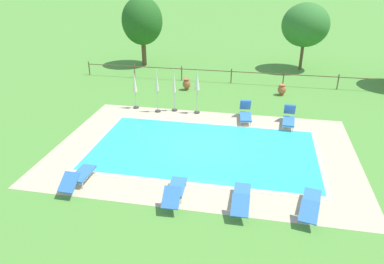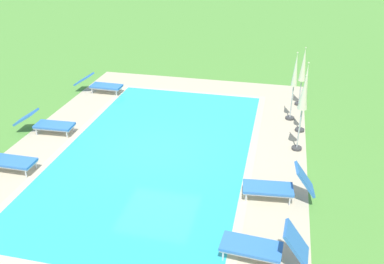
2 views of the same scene
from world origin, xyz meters
TOP-DOWN VIEW (x-y plane):
  - ground_plane at (0.00, 0.00)m, footprint 160.00×160.00m
  - pool_deck_paving at (0.00, 0.00)m, footprint 13.77×9.29m
  - swimming_pool_water at (0.00, 0.00)m, footprint 10.20×5.73m
  - pool_coping_rim at (0.00, 0.00)m, footprint 10.68×6.21m
  - sun_lounger_north_near_steps at (-4.30, -3.82)m, footprint 0.64×2.04m
  - sun_lounger_north_mid at (4.39, -3.88)m, footprint 0.99×2.15m
  - sun_lounger_north_far at (1.68, 3.84)m, footprint 0.77×1.87m
  - sun_lounger_north_end at (-0.39, -4.03)m, footprint 0.69×2.05m
  - sun_lounger_south_near_corner at (2.01, -3.99)m, footprint 0.61×2.05m
  - sun_lounger_south_far at (3.98, 3.62)m, footprint 0.73×1.87m
  - patio_umbrella_closed_row_west at (-1.11, 4.35)m, footprint 0.32×0.32m
  - patio_umbrella_closed_row_mid_west at (-2.46, 4.45)m, footprint 0.32×0.32m
  - patio_umbrella_closed_row_centre at (-4.81, 4.43)m, footprint 0.32×0.32m
  - patio_umbrella_closed_row_mid_east at (-3.37, 4.10)m, footprint 0.32×0.32m
  - terracotta_urn_near_fence at (-2.55, 8.32)m, footprint 0.53×0.53m
  - terracotta_urn_by_tree at (3.76, 8.47)m, footprint 0.54×0.54m
  - perimeter_fence at (0.27, 10.44)m, footprint 21.82×0.08m
  - tree_west_mid at (-7.40, 14.17)m, footprint 3.27×3.27m
  - tree_centre at (5.40, 15.19)m, footprint 3.63×3.63m

SIDE VIEW (x-z plane):
  - ground_plane at x=0.00m, z-range 0.00..0.00m
  - pool_deck_paving at x=0.00m, z-range 0.00..0.01m
  - swimming_pool_water at x=0.00m, z-range 0.00..0.01m
  - pool_coping_rim at x=0.00m, z-range 0.01..0.01m
  - sun_lounger_north_mid at x=4.39m, z-range 0.00..0.70m
  - sun_lounger_south_near_corner at x=2.01m, z-range -0.02..0.74m
  - sun_lounger_north_near_steps at x=-4.30m, z-range -0.03..0.76m
  - sun_lounger_north_end at x=-0.39m, z-range -0.03..0.76m
  - terracotta_urn_by_tree at x=3.76m, z-range 0.03..0.73m
  - sun_lounger_south_far at x=3.98m, z-range -0.11..0.90m
  - sun_lounger_north_far at x=1.68m, z-range -0.11..0.91m
  - terracotta_urn_near_fence at x=-2.55m, z-range 0.03..0.79m
  - perimeter_fence at x=0.27m, z-range 0.17..1.22m
  - patio_umbrella_closed_row_centre at x=-4.81m, z-range 0.34..2.67m
  - patio_umbrella_closed_row_mid_west at x=-2.46m, z-range 0.29..2.77m
  - patio_umbrella_closed_row_mid_east at x=-3.37m, z-range 0.35..2.88m
  - patio_umbrella_closed_row_west at x=-1.11m, z-range 0.50..3.00m
  - tree_centre at x=5.40m, z-range 0.91..6.05m
  - tree_west_mid at x=-7.40m, z-range 0.82..6.30m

